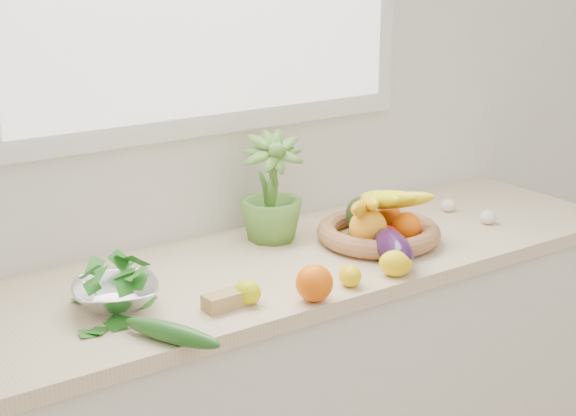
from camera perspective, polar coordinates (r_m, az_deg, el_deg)
back_wall at (r=2.48m, az=-5.23°, el=8.25°), size 4.50×0.02×2.70m
countertop at (r=2.36m, az=-1.28°, el=-4.03°), size 2.24×0.62×0.04m
orange_loose at (r=2.10m, az=1.72°, el=-4.88°), size 0.11×0.11×0.09m
lemon_a at (r=2.09m, az=-2.62°, el=-5.44°), size 0.06×0.07×0.06m
lemon_b at (r=2.20m, az=4.03°, el=-4.39°), size 0.07×0.08×0.06m
lemon_c at (r=2.27m, az=6.98°, el=-3.57°), size 0.11×0.11×0.07m
apple at (r=2.45m, az=6.47°, el=-1.96°), size 0.09×0.09×0.07m
ginger at (r=2.08m, az=-3.89°, el=-5.93°), size 0.13×0.06×0.04m
garlic_a at (r=2.53m, az=6.63°, el=-1.67°), size 0.06×0.06×0.04m
garlic_b at (r=2.82m, az=10.34°, el=0.17°), size 0.05×0.05×0.04m
garlic_c at (r=2.72m, az=12.81°, el=-0.58°), size 0.06×0.06×0.04m
eggplant at (r=2.35m, az=6.81°, el=-2.60°), size 0.16×0.23×0.09m
cucumber at (r=1.92m, az=-7.51°, el=-8.01°), size 0.15×0.25×0.05m
radish at (r=1.95m, az=-8.13°, el=-7.85°), size 0.04×0.04×0.03m
potted_herb at (r=2.49m, az=-1.09°, el=1.21°), size 0.23×0.23×0.32m
fruit_basket at (r=2.50m, az=5.85°, el=-1.12°), size 0.42×0.42×0.18m
colander_with_spinach at (r=2.09m, az=-11.11°, el=-5.06°), size 0.26×0.26×0.11m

